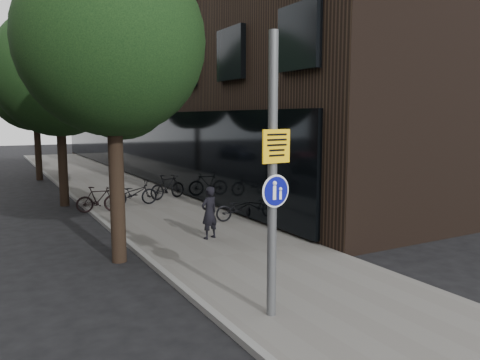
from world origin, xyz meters
TOP-DOWN VIEW (x-y plane):
  - ground at (0.00, 0.00)m, footprint 120.00×120.00m
  - sidewalk at (0.25, 10.00)m, footprint 4.50×60.00m
  - curb_edge at (-2.00, 10.00)m, footprint 0.15×60.00m
  - building_right_dark_brick at (8.50, 22.00)m, footprint 12.00×40.00m
  - street_tree_near at (-2.53, 4.64)m, footprint 4.40×4.40m
  - street_tree_mid at (-2.53, 13.14)m, footprint 5.00×5.00m
  - street_tree_far at (-2.53, 22.14)m, footprint 5.00×5.00m
  - signpost at (-1.16, -0.22)m, footprint 0.56×0.16m
  - pedestrian at (0.12, 5.03)m, footprint 0.63×0.50m
  - parked_bike_facade_near at (2.00, 6.70)m, footprint 1.67×0.79m
  - parked_bike_facade_far at (1.39, 11.85)m, footprint 1.81×0.96m
  - parked_bike_curb_near at (-0.30, 11.04)m, footprint 1.88×0.70m
  - parked_bike_curb_far at (-1.80, 10.41)m, footprint 1.63×0.68m

SIDE VIEW (x-z plane):
  - ground at x=0.00m, z-range 0.00..0.00m
  - sidewalk at x=0.25m, z-range 0.00..0.12m
  - curb_edge at x=-2.00m, z-range 0.00..0.13m
  - parked_bike_facade_near at x=2.00m, z-range 0.12..0.97m
  - parked_bike_curb_far at x=-1.80m, z-range 0.12..1.07m
  - parked_bike_curb_near at x=-0.30m, z-range 0.12..1.10m
  - parked_bike_facade_far at x=1.39m, z-range 0.12..1.17m
  - pedestrian at x=0.12m, z-range 0.12..1.62m
  - signpost at x=-1.16m, z-range 0.14..4.99m
  - street_tree_near at x=-2.53m, z-range 1.36..8.86m
  - street_tree_mid at x=-2.53m, z-range 1.21..9.01m
  - street_tree_far at x=-2.53m, z-range 1.21..9.01m
  - building_right_dark_brick at x=8.50m, z-range 0.00..18.00m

